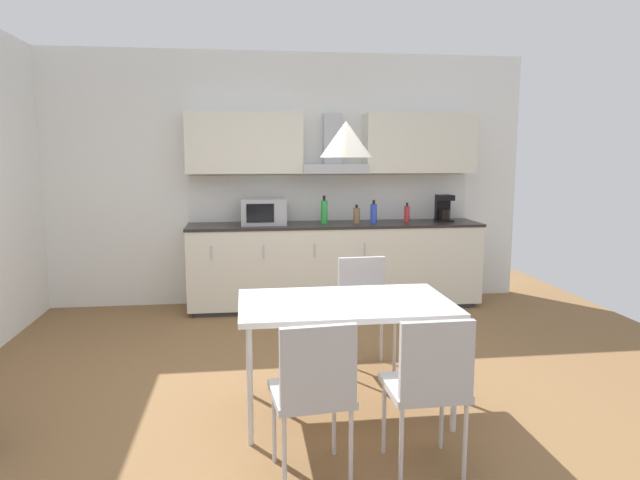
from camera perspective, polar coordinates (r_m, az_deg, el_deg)
ground_plane at (r=4.14m, az=-3.08°, el=-15.60°), size 7.30×8.06×0.02m
wall_back at (r=6.51m, az=-5.10°, el=6.04°), size 5.84×0.10×2.80m
kitchen_counter at (r=6.34m, az=1.51°, el=-2.47°), size 3.21×0.65×0.93m
backsplash_tile at (r=6.53m, az=1.12°, el=4.26°), size 3.19×0.02×0.52m
upper_wall_cabinets at (r=6.36m, az=1.35°, el=9.53°), size 3.19×0.40×0.65m
microwave at (r=6.17m, az=-5.68°, el=2.85°), size 0.48×0.35×0.28m
coffee_maker at (r=6.58m, az=12.25°, el=3.14°), size 0.18×0.19×0.30m
bottle_blue at (r=6.29m, az=5.38°, el=2.67°), size 0.07×0.07×0.25m
bottle_green at (r=6.24m, az=0.42°, el=2.86°), size 0.07×0.07×0.30m
bottle_brown at (r=6.26m, az=3.67°, el=2.47°), size 0.07×0.07×0.20m
bottle_red at (r=6.49m, az=8.68°, el=2.64°), size 0.06×0.06×0.21m
dining_table at (r=3.69m, az=2.50°, el=-6.86°), size 1.35×0.82×0.75m
chair_near_right at (r=3.09m, az=10.89°, el=-13.48°), size 0.41×0.41×0.87m
chair_far_right at (r=4.54m, az=4.48°, el=-6.15°), size 0.42×0.42×0.87m
chair_near_left at (r=2.96m, az=-0.60°, el=-14.29°), size 0.44×0.44×0.87m
pendant_lamp at (r=3.56m, az=2.61°, el=10.04°), size 0.32×0.32×0.22m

